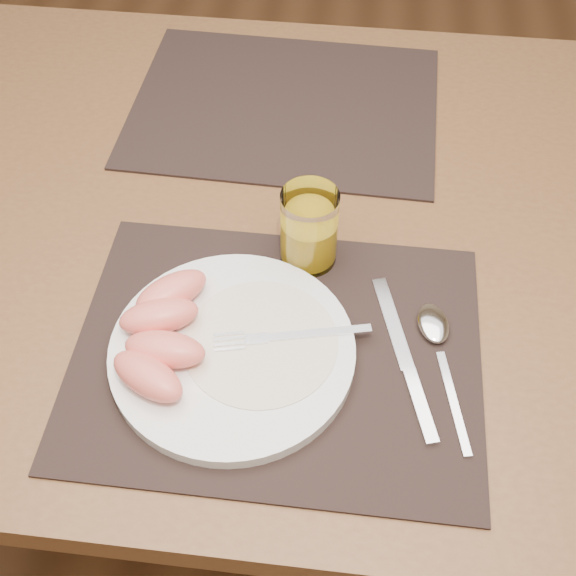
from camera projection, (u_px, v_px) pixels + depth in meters
The scene contains 11 objects.
ground at pixel (287, 463), 1.53m from camera, with size 5.00×5.00×0.00m, color #56361D.
table at pixel (287, 254), 1.01m from camera, with size 1.40×0.90×0.75m.
placemat_near at pixel (277, 352), 0.80m from camera, with size 0.45×0.35×0.00m, color black.
placemat_far at pixel (285, 106), 1.08m from camera, with size 0.45×0.35×0.00m, color black.
plate at pixel (232, 351), 0.79m from camera, with size 0.27×0.27×0.02m, color white.
plate_dressing at pixel (261, 342), 0.79m from camera, with size 0.17×0.17×0.00m.
fork at pixel (279, 337), 0.79m from camera, with size 0.17×0.06×0.00m.
knife at pixel (408, 369), 0.78m from camera, with size 0.08×0.22×0.01m.
spoon at pixel (436, 334), 0.81m from camera, with size 0.06×0.19×0.01m.
juice_glass at pixel (309, 231), 0.85m from camera, with size 0.07×0.07×0.10m.
grapefruit_wedges at pixel (161, 332), 0.78m from camera, with size 0.11×0.20×0.04m.
Camera 1 is at (0.08, -0.66, 1.42)m, focal length 45.00 mm.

